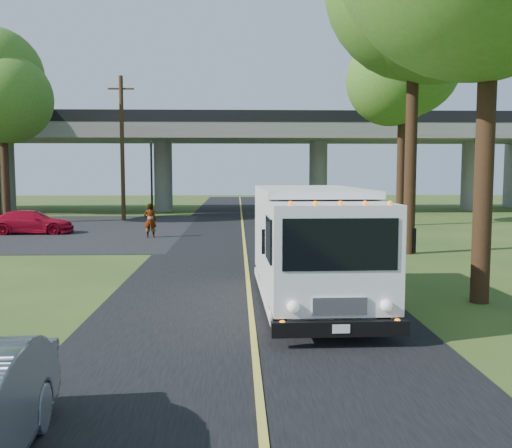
{
  "coord_description": "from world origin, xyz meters",
  "views": [
    {
      "loc": [
        -0.3,
        -12.25,
        3.16
      ],
      "look_at": [
        0.25,
        4.26,
        1.6
      ],
      "focal_mm": 40.0,
      "sensor_mm": 36.0,
      "label": 1
    }
  ],
  "objects_px": {
    "red_sedan": "(32,222)",
    "step_van": "(313,243)",
    "tree_right_far": "(407,78)",
    "tree_left_lot": "(4,88)",
    "pedestrian": "(150,221)",
    "utility_pole": "(122,147)",
    "traffic_signal": "(151,170)"
  },
  "relations": [
    {
      "from": "traffic_signal",
      "to": "tree_right_far",
      "type": "height_order",
      "value": "tree_right_far"
    },
    {
      "from": "traffic_signal",
      "to": "step_van",
      "type": "xyz_separation_m",
      "value": [
        7.44,
        -25.27,
        -1.71
      ]
    },
    {
      "from": "red_sedan",
      "to": "pedestrian",
      "type": "relative_size",
      "value": 2.5
    },
    {
      "from": "tree_right_far",
      "to": "tree_left_lot",
      "type": "distance_m",
      "value": 23.09
    },
    {
      "from": "step_van",
      "to": "utility_pole",
      "type": "bearing_deg",
      "value": 109.74
    },
    {
      "from": "tree_left_lot",
      "to": "red_sedan",
      "type": "xyz_separation_m",
      "value": [
        3.25,
        -5.5,
        -7.31
      ]
    },
    {
      "from": "pedestrian",
      "to": "tree_right_far",
      "type": "bearing_deg",
      "value": -163.04
    },
    {
      "from": "utility_pole",
      "to": "step_van",
      "type": "relative_size",
      "value": 1.37
    },
    {
      "from": "utility_pole",
      "to": "pedestrian",
      "type": "relative_size",
      "value": 5.55
    },
    {
      "from": "tree_right_far",
      "to": "pedestrian",
      "type": "bearing_deg",
      "value": -158.54
    },
    {
      "from": "traffic_signal",
      "to": "tree_right_far",
      "type": "distance_m",
      "value": 17.18
    },
    {
      "from": "step_van",
      "to": "red_sedan",
      "type": "distance_m",
      "value": 19.7
    },
    {
      "from": "red_sedan",
      "to": "step_van",
      "type": "bearing_deg",
      "value": -144.35
    },
    {
      "from": "traffic_signal",
      "to": "tree_left_lot",
      "type": "xyz_separation_m",
      "value": [
        -7.79,
        -4.16,
        4.7
      ]
    },
    {
      "from": "red_sedan",
      "to": "pedestrian",
      "type": "bearing_deg",
      "value": -108.53
    },
    {
      "from": "step_van",
      "to": "pedestrian",
      "type": "xyz_separation_m",
      "value": [
        -5.83,
        13.77,
        -0.68
      ]
    },
    {
      "from": "tree_left_lot",
      "to": "pedestrian",
      "type": "relative_size",
      "value": 6.48
    },
    {
      "from": "tree_right_far",
      "to": "tree_left_lot",
      "type": "bearing_deg",
      "value": 175.03
    },
    {
      "from": "tree_right_far",
      "to": "step_van",
      "type": "xyz_separation_m",
      "value": [
        -7.76,
        -19.11,
        -6.81
      ]
    },
    {
      "from": "tree_right_far",
      "to": "red_sedan",
      "type": "height_order",
      "value": "tree_right_far"
    },
    {
      "from": "utility_pole",
      "to": "red_sedan",
      "type": "relative_size",
      "value": 2.22
    },
    {
      "from": "traffic_signal",
      "to": "tree_right_far",
      "type": "relative_size",
      "value": 0.47
    },
    {
      "from": "utility_pole",
      "to": "tree_right_far",
      "type": "bearing_deg",
      "value": -14.0
    },
    {
      "from": "tree_left_lot",
      "to": "step_van",
      "type": "relative_size",
      "value": 1.6
    },
    {
      "from": "step_van",
      "to": "red_sedan",
      "type": "height_order",
      "value": "step_van"
    },
    {
      "from": "step_van",
      "to": "red_sedan",
      "type": "xyz_separation_m",
      "value": [
        -11.98,
        15.61,
        -0.9
      ]
    },
    {
      "from": "traffic_signal",
      "to": "utility_pole",
      "type": "xyz_separation_m",
      "value": [
        -1.5,
        -2.0,
        1.4
      ]
    },
    {
      "from": "utility_pole",
      "to": "step_van",
      "type": "height_order",
      "value": "utility_pole"
    },
    {
      "from": "tree_right_far",
      "to": "step_van",
      "type": "distance_m",
      "value": 21.72
    },
    {
      "from": "utility_pole",
      "to": "pedestrian",
      "type": "height_order",
      "value": "utility_pole"
    },
    {
      "from": "pedestrian",
      "to": "traffic_signal",
      "type": "bearing_deg",
      "value": -86.51
    },
    {
      "from": "traffic_signal",
      "to": "utility_pole",
      "type": "distance_m",
      "value": 2.86
    }
  ]
}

